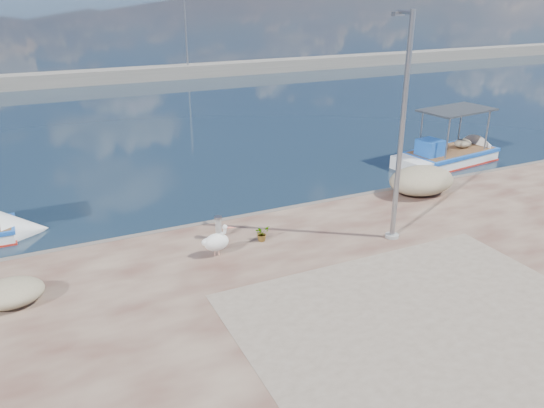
% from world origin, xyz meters
% --- Properties ---
extents(ground, '(1400.00, 1400.00, 0.00)m').
position_xyz_m(ground, '(0.00, 0.00, 0.00)').
color(ground, '#162635').
rests_on(ground, ground).
extents(quay_patch, '(9.00, 7.00, 0.01)m').
position_xyz_m(quay_patch, '(1.00, -3.00, 0.50)').
color(quay_patch, gray).
rests_on(quay_patch, quay).
extents(breakwater, '(120.00, 2.20, 7.50)m').
position_xyz_m(breakwater, '(-0.00, 40.00, 0.60)').
color(breakwater, gray).
rests_on(breakwater, ground).
extents(boat_right, '(6.72, 2.95, 3.13)m').
position_xyz_m(boat_right, '(11.69, 7.90, 0.24)').
color(boat_right, white).
rests_on(boat_right, ground).
extents(pelican, '(1.05, 0.62, 1.00)m').
position_xyz_m(pelican, '(-2.43, 2.52, 0.97)').
color(pelican, tan).
rests_on(pelican, quay).
extents(lamp_post, '(0.44, 0.96, 7.00)m').
position_xyz_m(lamp_post, '(3.16, 1.34, 3.80)').
color(lamp_post, gray).
rests_on(lamp_post, quay).
extents(bollard_near, '(0.26, 0.26, 0.78)m').
position_xyz_m(bollard_near, '(-1.99, 3.61, 0.92)').
color(bollard_near, gray).
rests_on(bollard_near, quay).
extents(potted_plant, '(0.56, 0.52, 0.51)m').
position_xyz_m(potted_plant, '(-0.78, 2.90, 0.76)').
color(potted_plant, '#33722D').
rests_on(potted_plant, quay).
extents(net_pile_b, '(1.66, 1.29, 0.64)m').
position_xyz_m(net_pile_b, '(-8.11, 2.25, 0.82)').
color(net_pile_b, tan).
rests_on(net_pile_b, quay).
extents(net_pile_c, '(2.74, 1.96, 1.08)m').
position_xyz_m(net_pile_c, '(6.64, 4.11, 1.04)').
color(net_pile_c, tan).
rests_on(net_pile_c, quay).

